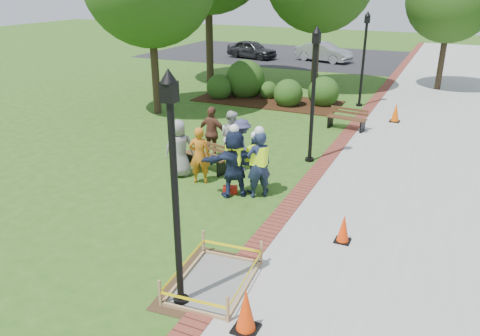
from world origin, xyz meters
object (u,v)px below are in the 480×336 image
at_px(cone_front, 246,311).
at_px(hivis_worker_b, 259,163).
at_px(wet_concrete_pad, 214,274).
at_px(lamp_near, 174,178).
at_px(hivis_worker_c, 255,162).
at_px(hivis_worker_a, 234,161).
at_px(bench_near, 207,162).

distance_m(cone_front, hivis_worker_b, 5.33).
distance_m(wet_concrete_pad, lamp_near, 2.39).
relative_size(lamp_near, hivis_worker_c, 2.41).
relative_size(wet_concrete_pad, hivis_worker_c, 1.38).
xyz_separation_m(wet_concrete_pad, hivis_worker_b, (-0.76, 4.03, 0.75)).
relative_size(cone_front, hivis_worker_a, 0.41).
xyz_separation_m(bench_near, cone_front, (4.06, -6.11, 0.14)).
bearing_deg(cone_front, hivis_worker_a, 117.38).
bearing_deg(hivis_worker_a, hivis_worker_c, 47.57).
bearing_deg(hivis_worker_b, wet_concrete_pad, -79.34).
distance_m(bench_near, lamp_near, 6.88).
relative_size(wet_concrete_pad, bench_near, 1.53).
bearing_deg(hivis_worker_c, hivis_worker_a, -132.43).
distance_m(wet_concrete_pad, cone_front, 1.45).
relative_size(bench_near, hivis_worker_b, 0.80).
relative_size(wet_concrete_pad, hivis_worker_a, 1.20).
xyz_separation_m(bench_near, hivis_worker_a, (1.60, -1.35, 0.74)).
height_order(wet_concrete_pad, lamp_near, lamp_near).
height_order(wet_concrete_pad, hivis_worker_a, hivis_worker_a).
bearing_deg(hivis_worker_a, cone_front, -62.62).
bearing_deg(cone_front, lamp_near, 172.56).
bearing_deg(hivis_worker_b, bench_near, 152.65).
height_order(cone_front, lamp_near, lamp_near).
distance_m(lamp_near, hivis_worker_a, 4.93).
bearing_deg(hivis_worker_c, hivis_worker_b, -48.77).
height_order(lamp_near, hivis_worker_b, lamp_near).
bearing_deg(bench_near, hivis_worker_b, -27.35).
height_order(cone_front, hivis_worker_c, hivis_worker_c).
relative_size(bench_near, lamp_near, 0.37).
xyz_separation_m(wet_concrete_pad, hivis_worker_a, (-1.38, 3.82, 0.76)).
bearing_deg(hivis_worker_c, bench_near, 155.67).
relative_size(lamp_near, hivis_worker_a, 2.10).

